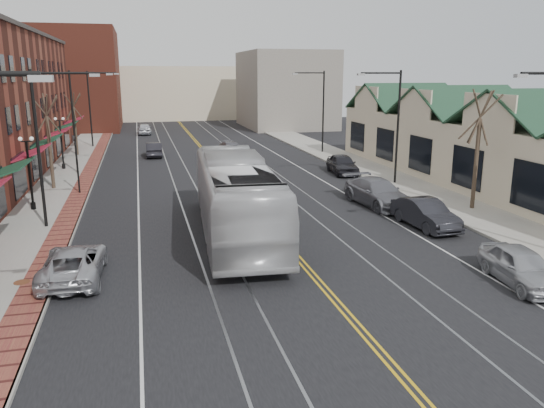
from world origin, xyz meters
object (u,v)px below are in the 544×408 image
transit_bus (236,197)px  parked_car_b (425,214)px  parked_car_c (377,193)px  parked_car_d (342,164)px  parked_suv (74,263)px  parked_car_a (521,266)px

transit_bus → parked_car_b: bearing=177.8°
parked_car_c → parked_car_d: bearing=74.1°
parked_suv → parked_car_c: bearing=-152.2°
parked_car_b → transit_bus: bearing=170.5°
transit_bus → parked_car_a: bearing=140.7°
transit_bus → parked_car_b: size_ratio=3.05×
transit_bus → parked_suv: bearing=34.4°
transit_bus → parked_car_a: size_ratio=3.28×
parked_car_d → parked_car_c: bearing=-94.1°
parked_car_a → parked_car_d: (1.80, 23.33, 0.06)m
parked_car_a → parked_car_b: parked_car_b is taller
parked_suv → parked_car_b: size_ratio=1.06×
parked_car_c → parked_car_a: bearing=-96.1°
parked_car_a → transit_bus: bearing=143.8°
parked_car_a → parked_car_d: parked_car_d is taller
parked_car_b → parked_car_d: bearing=81.6°
parked_car_d → parked_suv: bearing=-129.2°
parked_car_b → parked_car_d: (1.40, 15.46, 0.03)m
parked_car_a → parked_car_b: (0.40, 7.87, 0.03)m
transit_bus → parked_car_c: size_ratio=2.49×
parked_suv → parked_car_d: bearing=-133.1°
parked_suv → parked_car_d: (18.60, 18.63, 0.11)m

